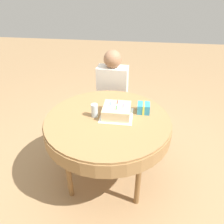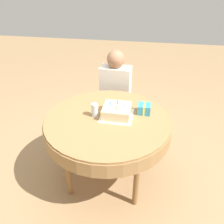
# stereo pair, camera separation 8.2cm
# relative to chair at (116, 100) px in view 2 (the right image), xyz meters

# --- Properties ---
(ground_plane) EXTENTS (12.00, 12.00, 0.00)m
(ground_plane) POSITION_rel_chair_xyz_m (0.06, -0.89, -0.45)
(ground_plane) COLOR #A37F56
(dining_table) EXTENTS (1.20, 1.20, 0.74)m
(dining_table) POSITION_rel_chair_xyz_m (0.06, -0.89, 0.20)
(dining_table) COLOR #9E7547
(dining_table) RESTS_ON ground_plane
(chair) EXTENTS (0.38, 0.38, 0.84)m
(chair) POSITION_rel_chair_xyz_m (0.00, 0.00, 0.00)
(chair) COLOR brown
(chair) RESTS_ON ground_plane
(person) EXTENTS (0.39, 0.32, 1.15)m
(person) POSITION_rel_chair_xyz_m (-0.00, -0.08, 0.24)
(person) COLOR #9E7051
(person) RESTS_ON ground_plane
(napkin) EXTENTS (0.31, 0.31, 0.00)m
(napkin) POSITION_rel_chair_xyz_m (0.14, -0.83, 0.29)
(napkin) COLOR white
(napkin) RESTS_ON dining_table
(birthday_cake) EXTENTS (0.26, 0.26, 0.14)m
(birthday_cake) POSITION_rel_chair_xyz_m (0.14, -0.83, 0.34)
(birthday_cake) COLOR beige
(birthday_cake) RESTS_ON dining_table
(drinking_glass) EXTENTS (0.06, 0.06, 0.13)m
(drinking_glass) POSITION_rel_chair_xyz_m (-0.06, -0.88, 0.35)
(drinking_glass) COLOR silver
(drinking_glass) RESTS_ON dining_table
(gift_box) EXTENTS (0.12, 0.12, 0.10)m
(gift_box) POSITION_rel_chair_xyz_m (0.39, -0.74, 0.33)
(gift_box) COLOR teal
(gift_box) RESTS_ON dining_table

